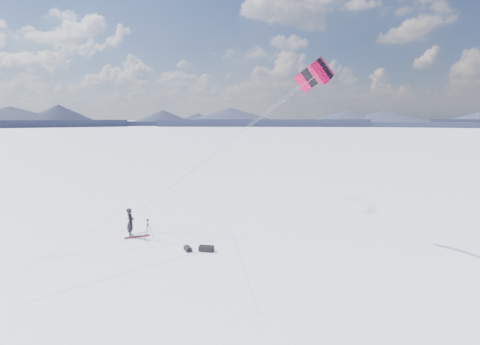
% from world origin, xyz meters
% --- Properties ---
extents(ground, '(1800.00, 1800.00, 0.00)m').
position_xyz_m(ground, '(0.00, 0.00, 0.00)').
color(ground, white).
extents(horizon_hills, '(704.47, 706.88, 8.64)m').
position_xyz_m(horizon_hills, '(-0.00, -0.00, 3.50)').
color(horizon_hills, black).
rests_on(horizon_hills, ground).
extents(snow_tracks, '(14.76, 10.25, 0.01)m').
position_xyz_m(snow_tracks, '(-0.65, -0.35, 0.00)').
color(snow_tracks, silver).
rests_on(snow_tracks, ground).
extents(snowkiter, '(0.62, 0.77, 1.85)m').
position_xyz_m(snowkiter, '(-1.71, 1.52, 0.00)').
color(snowkiter, black).
rests_on(snowkiter, ground).
extents(snowboard, '(1.47, 1.10, 0.04)m').
position_xyz_m(snowboard, '(-1.25, 1.45, 0.02)').
color(snowboard, maroon).
rests_on(snowboard, ground).
extents(tripod, '(0.58, 0.60, 1.28)m').
position_xyz_m(tripod, '(-0.41, 1.29, 0.82)').
color(tripod, black).
rests_on(tripod, ground).
extents(gear_bag_a, '(0.82, 0.39, 0.37)m').
position_xyz_m(gear_bag_a, '(3.76, -0.09, 0.16)').
color(gear_bag_a, black).
rests_on(gear_bag_a, ground).
extents(gear_bag_b, '(0.62, 0.68, 0.28)m').
position_xyz_m(gear_bag_b, '(2.69, -0.21, 0.12)').
color(gear_bag_b, black).
rests_on(gear_bag_b, ground).
extents(power_kite, '(12.67, 5.78, 9.90)m').
position_xyz_m(power_kite, '(9.74, 3.53, 10.18)').
color(power_kite, '#CB083C').
rests_on(power_kite, ground).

